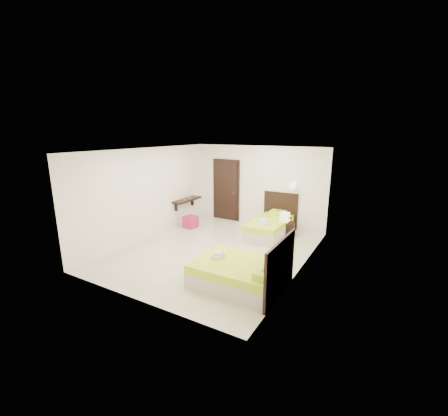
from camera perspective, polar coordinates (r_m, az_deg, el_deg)
The scene contains 7 objects.
floor at distance 7.95m, azimuth -1.72°, elevation -8.08°, with size 5.50×5.50×0.00m, color beige.
bed_single at distance 9.12m, azimuth 8.87°, elevation -3.38°, with size 1.12×1.87×1.54m.
bed_double at distance 6.20m, azimuth 3.54°, elevation -12.17°, with size 1.79×1.52×1.48m.
nightstand at distance 9.21m, azimuth 11.89°, elevation -3.90°, with size 0.44×0.40×0.40m, color black.
ottoman at distance 9.78m, azimuth -6.37°, elevation -2.64°, with size 0.38×0.38×0.38m, color #A31541.
door at distance 10.47m, azimuth 0.39°, elevation 3.43°, with size 1.02×0.15×2.14m.
console_shelf at distance 10.10m, azimuth -7.08°, elevation 1.55°, with size 0.35×1.20×0.78m.
Camera 1 is at (3.87, -6.25, 3.03)m, focal length 24.00 mm.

